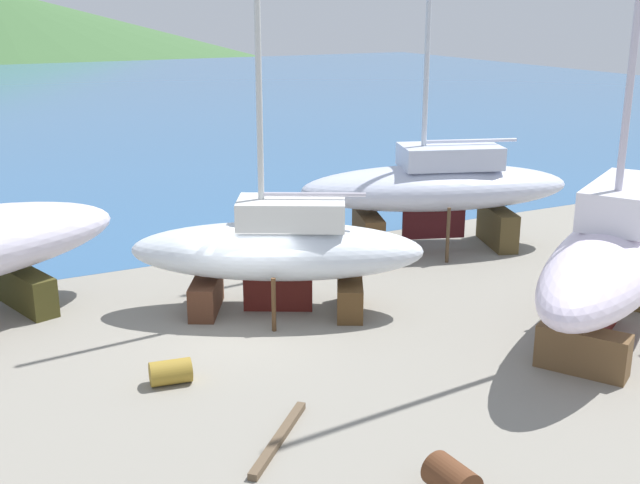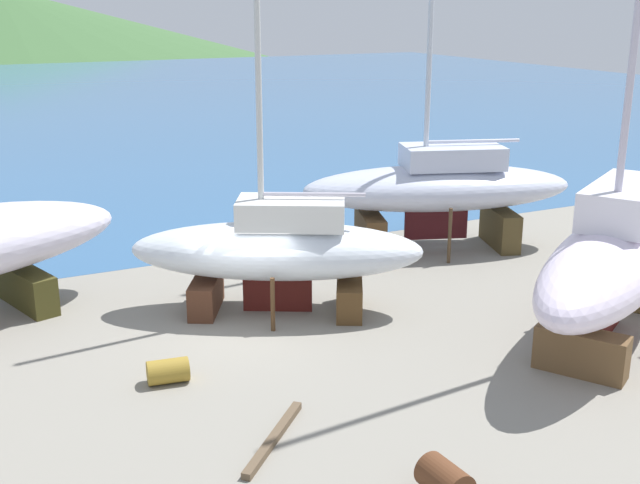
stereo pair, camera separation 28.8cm
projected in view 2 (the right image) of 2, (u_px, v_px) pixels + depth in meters
The scene contains 11 objects.
ground_plane at pixel (338, 418), 16.61m from camera, with size 46.45×46.45×0.00m, color gray.
sea_water at pixel (16, 104), 67.93m from camera, with size 140.97×96.24×0.01m, color #336294.
headland_hill at pixel (3, 43), 168.37m from camera, with size 174.30×174.30×22.84m, color #3F6738.
sailboat_far_slipway at pixel (616, 255), 20.01m from camera, with size 9.87×7.32×17.84m.
sailboat_small_center at pixel (278, 249), 21.83m from camera, with size 8.27×6.04×12.11m.
sailboat_mid_port at pixel (439, 187), 27.46m from camera, with size 9.84×5.91×16.26m.
worker at pixel (638, 246), 25.42m from camera, with size 0.39×0.50×1.65m.
barrel_tipped_right at pixel (445, 480), 13.86m from camera, with size 0.65×0.65×0.92m, color #58311C.
barrel_tar_black at pixel (168, 371), 18.07m from camera, with size 0.57×0.57×0.93m, color olive.
timber_long_fore at pixel (609, 268), 25.75m from camera, with size 2.94×0.14×0.13m, color brown.
timber_long_aft at pixel (274, 438), 15.69m from camera, with size 2.85×0.18×0.15m, color brown.
Camera 2 is at (-6.89, -18.58, 8.30)m, focal length 44.73 mm.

